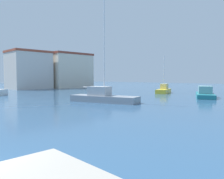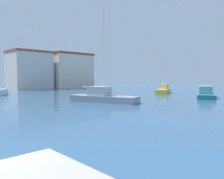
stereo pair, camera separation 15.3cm
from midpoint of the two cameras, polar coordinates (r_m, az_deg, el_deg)
water at (r=31.05m, az=-13.61°, el=-2.00°), size 160.00×160.00×0.00m
sailboat_yellow_near_pier at (r=39.67m, az=12.76°, el=-0.09°), size 5.22×3.42×6.30m
motorboat_teal_distant_east at (r=33.24m, az=22.22°, el=-0.89°), size 7.63×5.29×1.52m
sailboat_grey_far_left at (r=24.83m, az=-2.45°, el=-1.73°), size 4.36×8.00×12.52m
warehouse_block at (r=56.05m, az=-20.30°, el=4.63°), size 8.72×7.59×8.75m
harbor_office at (r=60.59m, az=-11.28°, el=4.69°), size 10.73×9.16×8.84m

